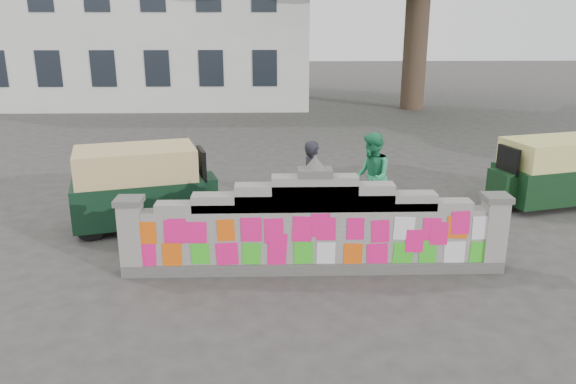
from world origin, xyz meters
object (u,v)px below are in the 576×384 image
at_px(cyclist_rider, 312,194).
at_px(rickshaw_right, 550,171).
at_px(rickshaw_left, 141,186).
at_px(cyclist_bike, 312,210).
at_px(pedestrian, 371,177).

xyz_separation_m(cyclist_rider, rickshaw_right, (5.52, 1.60, -0.01)).
height_order(rickshaw_left, rickshaw_right, rickshaw_left).
xyz_separation_m(cyclist_bike, pedestrian, (1.28, 0.70, 0.46)).
bearing_deg(rickshaw_left, pedestrian, -13.81).
distance_m(cyclist_rider, pedestrian, 1.46).
distance_m(cyclist_bike, cyclist_rider, 0.33).
relative_size(cyclist_rider, pedestrian, 0.86).
bearing_deg(cyclist_rider, rickshaw_left, 63.91).
bearing_deg(cyclist_rider, rickshaw_right, -91.04).
height_order(cyclist_rider, rickshaw_left, rickshaw_left).
xyz_separation_m(cyclist_bike, rickshaw_left, (-3.46, 0.54, 0.37)).
height_order(cyclist_rider, rickshaw_right, cyclist_rider).
bearing_deg(rickshaw_right, cyclist_rider, 1.54).
xyz_separation_m(rickshaw_left, rickshaw_right, (8.98, 1.06, -0.05)).
xyz_separation_m(cyclist_rider, pedestrian, (1.28, 0.70, 0.13)).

